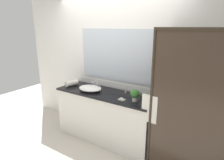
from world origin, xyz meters
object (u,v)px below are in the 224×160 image
sink_basin (90,88)px  amenity_bottle_lotion (134,92)px  amenity_bottle_shampoo (149,100)px  amenity_bottle_body_wash (126,90)px  rolled_towel_near_edge (72,83)px  potted_plant (135,94)px  soap_dish (122,99)px  faucet (97,85)px

sink_basin → amenity_bottle_lotion: sink_basin is taller
sink_basin → amenity_bottle_shampoo: bearing=3.2°
amenity_bottle_body_wash → rolled_towel_near_edge: bearing=-169.9°
amenity_bottle_lotion → rolled_towel_near_edge: (-1.22, -0.24, 0.01)m
potted_plant → amenity_bottle_lotion: 0.33m
potted_plant → soap_dish: 0.23m
amenity_bottle_body_wash → rolled_towel_near_edge: (-1.08, -0.19, 0.00)m
potted_plant → amenity_bottle_lotion: potted_plant is taller
soap_dish → amenity_bottle_body_wash: 0.32m
soap_dish → amenity_bottle_body_wash: bearing=107.9°
faucet → rolled_towel_near_edge: bearing=-161.5°
amenity_bottle_body_wash → amenity_bottle_lotion: 0.15m
sink_basin → amenity_bottle_lotion: bearing=19.8°
amenity_bottle_shampoo → amenity_bottle_body_wash: bearing=162.1°
faucet → rolled_towel_near_edge: 0.51m
potted_plant → amenity_bottle_lotion: size_ratio=2.12×
soap_dish → amenity_bottle_lotion: bearing=83.0°
sink_basin → potted_plant: (0.89, -0.01, 0.06)m
sink_basin → faucet: (0.00, 0.19, 0.01)m
soap_dish → amenity_bottle_lotion: amenity_bottle_lotion is taller
amenity_bottle_lotion → potted_plant: bearing=-61.5°
amenity_bottle_lotion → rolled_towel_near_edge: size_ratio=0.35×
potted_plant → soap_dish: (-0.20, -0.07, -0.09)m
faucet → potted_plant: 0.92m
soap_dish → amenity_bottle_shampoo: 0.42m
potted_plant → amenity_bottle_body_wash: potted_plant is taller
faucet → amenity_bottle_body_wash: faucet is taller
soap_dish → rolled_towel_near_edge: (-1.18, 0.11, 0.04)m
potted_plant → amenity_bottle_shampoo: bearing=20.4°
sink_basin → amenity_bottle_body_wash: amenity_bottle_body_wash is taller
amenity_bottle_shampoo → rolled_towel_near_edge: bearing=-178.9°
potted_plant → soap_dish: potted_plant is taller
rolled_towel_near_edge → amenity_bottle_shampoo: bearing=1.1°
sink_basin → amenity_bottle_body_wash: size_ratio=4.06×
potted_plant → amenity_bottle_lotion: (-0.15, 0.28, -0.07)m
faucet → amenity_bottle_lotion: faucet is taller
rolled_towel_near_edge → sink_basin: bearing=-3.6°
faucet → potted_plant: potted_plant is taller
amenity_bottle_body_wash → faucet: bearing=-177.0°
potted_plant → amenity_bottle_shampoo: 0.23m
potted_plant → amenity_bottle_body_wash: (-0.29, 0.24, -0.06)m
amenity_bottle_shampoo → soap_dish: bearing=-160.2°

